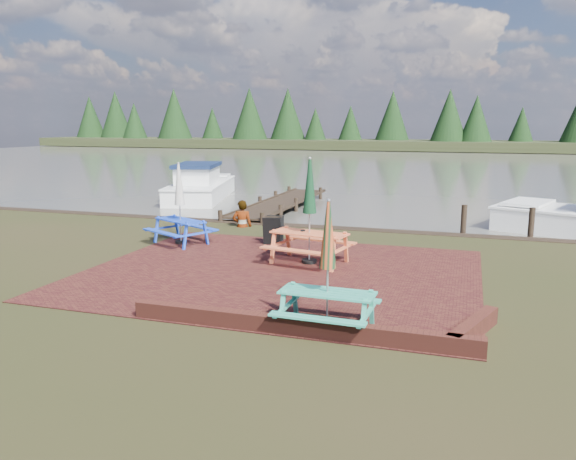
# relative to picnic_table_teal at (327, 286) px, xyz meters

# --- Properties ---
(ground) EXTENTS (120.00, 120.00, 0.00)m
(ground) POSITION_rel_picnic_table_teal_xyz_m (-1.93, 2.20, -0.78)
(ground) COLOR black
(ground) RESTS_ON ground
(paving) EXTENTS (9.00, 7.50, 0.02)m
(paving) POSITION_rel_picnic_table_teal_xyz_m (-1.93, 3.20, -0.77)
(paving) COLOR #391312
(paving) RESTS_ON ground
(brick_wall) EXTENTS (6.21, 1.79, 0.30)m
(brick_wall) POSITION_rel_picnic_table_teal_xyz_m (0.22, -0.22, -0.63)
(brick_wall) COLOR #4C1E16
(brick_wall) RESTS_ON ground
(water) EXTENTS (120.00, 60.00, 0.02)m
(water) POSITION_rel_picnic_table_teal_xyz_m (-1.93, 39.20, -0.78)
(water) COLOR #4D4B42
(water) RESTS_ON ground
(far_treeline) EXTENTS (120.00, 10.00, 8.10)m
(far_treeline) POSITION_rel_picnic_table_teal_xyz_m (-1.93, 68.20, 2.50)
(far_treeline) COLOR black
(far_treeline) RESTS_ON ground
(picnic_table_teal) EXTENTS (1.65, 1.47, 2.23)m
(picnic_table_teal) POSITION_rel_picnic_table_teal_xyz_m (0.00, 0.00, 0.00)
(picnic_table_teal) COLOR teal
(picnic_table_teal) RESTS_ON ground
(picnic_table_red) EXTENTS (2.17, 2.00, 2.63)m
(picnic_table_red) POSITION_rel_picnic_table_teal_xyz_m (-1.53, 4.30, 0.14)
(picnic_table_red) COLOR #E2673A
(picnic_table_red) RESTS_ON ground
(picnic_table_blue) EXTENTS (2.19, 2.10, 2.34)m
(picnic_table_blue) POSITION_rel_picnic_table_teal_xyz_m (-5.73, 5.40, 0.04)
(picnic_table_blue) COLOR blue
(picnic_table_blue) RESTS_ON ground
(chalkboard) EXTENTS (0.54, 0.57, 0.83)m
(chalkboard) POSITION_rel_picnic_table_teal_xyz_m (-3.12, 6.09, -0.35)
(chalkboard) COLOR black
(chalkboard) RESTS_ON ground
(jetty) EXTENTS (1.76, 9.08, 1.00)m
(jetty) POSITION_rel_picnic_table_teal_xyz_m (-5.43, 13.48, -0.67)
(jetty) COLOR black
(jetty) RESTS_ON ground
(boat_jetty) EXTENTS (3.98, 7.10, 1.95)m
(boat_jetty) POSITION_rel_picnic_table_teal_xyz_m (-10.18, 15.54, -0.39)
(boat_jetty) COLOR white
(boat_jetty) RESTS_ON ground
(person) EXTENTS (0.77, 0.64, 1.80)m
(person) POSITION_rel_picnic_table_teal_xyz_m (-5.06, 8.42, 0.12)
(person) COLOR gray
(person) RESTS_ON ground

